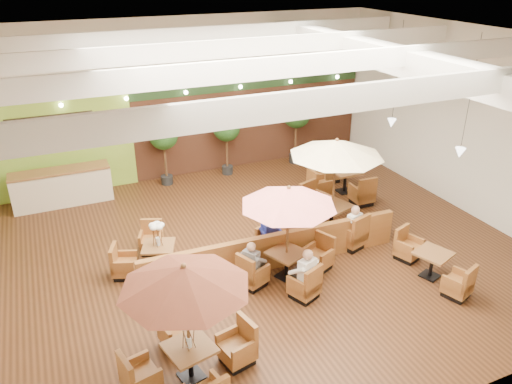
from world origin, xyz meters
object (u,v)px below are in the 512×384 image
topiary_1 (226,130)px  topiary_2 (296,116)px  booth_divider (275,251)px  table_2 (333,166)px  table_4 (431,265)px  table_0 (186,303)px  table_5 (337,183)px  topiary_0 (164,138)px  diner_4 (353,222)px  diner_0 (305,269)px  table_3 (150,255)px  diner_2 (253,259)px  table_1 (288,216)px  diner_3 (353,223)px  service_counter (62,187)px  diner_1 (271,233)px

topiary_1 → topiary_2: size_ratio=0.91×
booth_divider → table_2: table_2 is taller
table_4 → table_0: bearing=167.2°
table_2 → table_5: bearing=35.1°
topiary_0 → diner_4: 7.15m
table_2 → topiary_1: 5.27m
diner_0 → table_3: bearing=118.6°
diner_2 → table_1: bearing=58.1°
table_5 → diner_3: diner_3 is taller
table_1 → topiary_2: 7.70m
table_2 → topiary_1: (-1.19, 5.12, -0.36)m
topiary_0 → diner_3: topiary_0 is taller
diner_2 → table_3: bearing=-159.9°
table_3 → diner_2: bearing=-17.3°
table_5 → diner_0: bearing=-128.2°
diner_4 → table_4: bearing=-81.3°
table_2 → table_5: (1.57, 2.05, -1.64)m
booth_divider → diner_0: diner_0 is taller
table_1 → diner_3: size_ratio=3.46×
table_3 → topiary_0: size_ratio=1.09×
table_0 → diner_0: bearing=9.7°
booth_divider → topiary_0: (-1.18, 6.19, 1.22)m
table_0 → topiary_2: 11.27m
service_counter → table_0: table_0 is taller
table_0 → diner_2: table_0 is taller
service_counter → table_4: size_ratio=1.21×
booth_divider → diner_0: (0.08, -1.43, 0.30)m
topiary_2 → diner_1: bearing=-123.1°
diner_1 → diner_3: (2.26, -0.35, -0.03)m
table_4 → diner_1: 4.05m
diner_2 → topiary_2: bearing=113.2°
table_3 → topiary_2: topiary_2 is taller
topiary_1 → diner_3: 6.35m
table_2 → topiary_0: (-3.45, 5.12, -0.32)m
booth_divider → table_1: size_ratio=2.67×
topiary_2 → diner_0: bearing=-116.4°
service_counter → topiary_0: topiary_0 is taller
table_3 → diner_4: bearing=9.2°
table_5 → topiary_0: size_ratio=1.16×
diner_4 → table_2: bearing=75.7°
topiary_0 → diner_2: size_ratio=2.98×
topiary_0 → diner_0: (1.26, -7.62, -0.91)m
booth_divider → table_3: size_ratio=2.80×
table_4 → topiary_1: topiary_1 is taller
diner_0 → diner_4: size_ratio=1.05×
service_counter → diner_1: 7.30m
table_0 → topiary_0: (1.86, 8.90, -0.03)m
table_1 → table_0: bearing=-167.1°
table_2 → topiary_0: 6.18m
table_2 → topiary_0: size_ratio=1.28×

